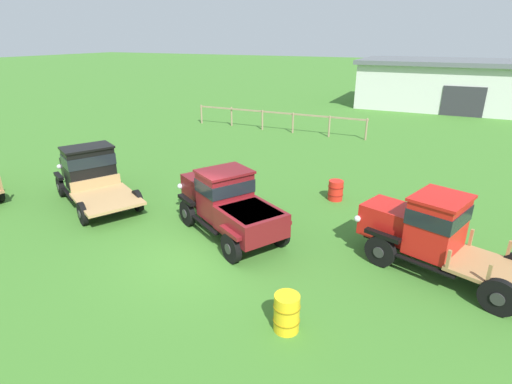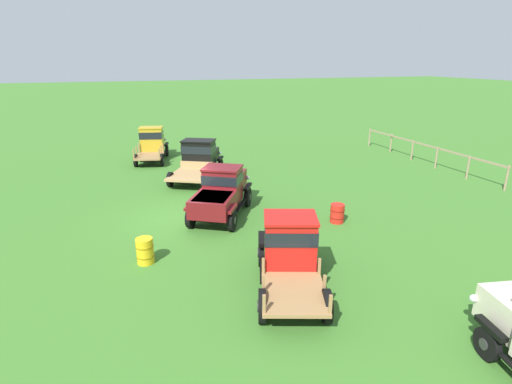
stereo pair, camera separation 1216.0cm
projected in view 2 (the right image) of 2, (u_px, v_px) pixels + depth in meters
The scene contains 8 objects.
ground_plane at pixel (183, 218), 17.56m from camera, with size 240.00×240.00×0.00m, color #3D7528.
paddock_fence at pixel (425, 150), 26.38m from camera, with size 12.46×0.39×1.38m.
vintage_truck_foreground_near at pixel (153, 143), 27.62m from camera, with size 4.88×2.68×2.28m.
vintage_truck_second_in_line at pixel (200, 158), 23.59m from camera, with size 5.53×4.10×2.20m.
vintage_truck_midrow_center at pixel (222, 190), 17.67m from camera, with size 4.83×3.77×2.17m.
vintage_truck_far_side at pixel (289, 246), 12.35m from camera, with size 5.09×3.16×2.22m.
oil_drum_beside_row at pixel (337, 213), 17.02m from camera, with size 0.62×0.62×0.81m.
oil_drum_near_fence at pixel (145, 251), 13.59m from camera, with size 0.61×0.61×0.91m.
Camera 2 is at (16.44, -2.30, 6.66)m, focal length 28.00 mm.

